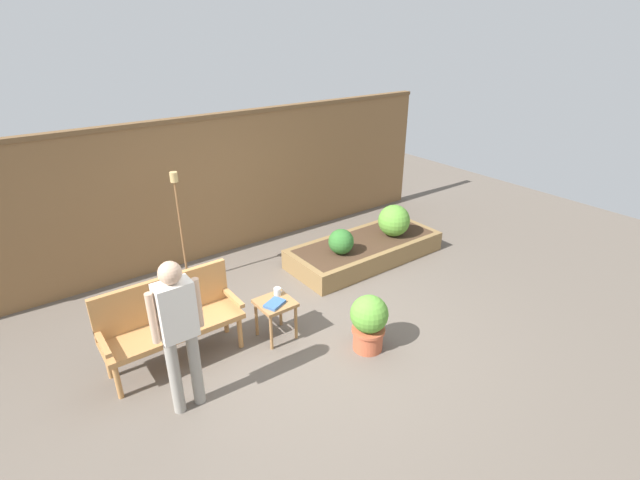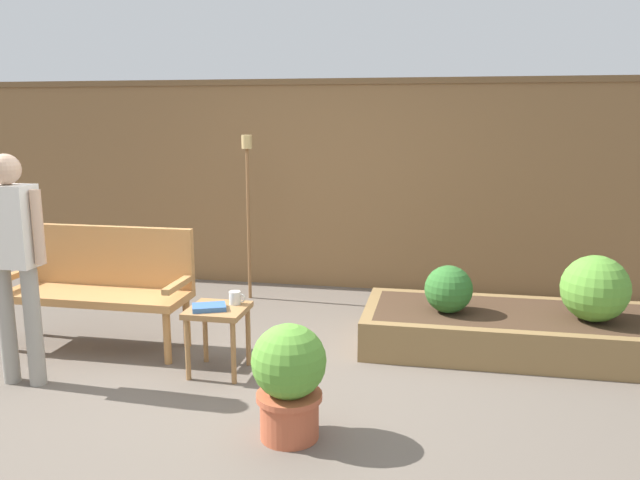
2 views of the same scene
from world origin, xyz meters
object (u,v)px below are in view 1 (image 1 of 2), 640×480
(person_by_bench, at_px, (178,325))
(garden_bench, at_px, (169,315))
(shrub_near_bench, at_px, (341,242))
(shrub_far_corner, at_px, (394,221))
(potted_boxwood, at_px, (369,321))
(tiki_torch, at_px, (178,209))
(cup_on_table, at_px, (278,292))
(side_table, at_px, (275,308))
(book_on_table, at_px, (275,304))

(person_by_bench, bearing_deg, garden_bench, 78.73)
(shrub_near_bench, height_order, shrub_far_corner, shrub_far_corner)
(potted_boxwood, bearing_deg, shrub_near_bench, 60.82)
(shrub_far_corner, bearing_deg, tiki_torch, 160.71)
(cup_on_table, bearing_deg, tiki_torch, 104.32)
(cup_on_table, xyz_separation_m, shrub_near_bench, (1.49, 0.67, -0.04))
(shrub_far_corner, relative_size, person_by_bench, 0.32)
(garden_bench, height_order, side_table, garden_bench)
(cup_on_table, xyz_separation_m, person_by_bench, (-1.34, -0.53, 0.41))
(cup_on_table, distance_m, potted_boxwood, 1.10)
(side_table, distance_m, tiki_torch, 1.98)
(side_table, xyz_separation_m, cup_on_table, (0.10, 0.10, 0.13))
(shrub_near_bench, xyz_separation_m, tiki_torch, (-1.93, 1.04, 0.63))
(cup_on_table, height_order, shrub_near_bench, shrub_near_bench)
(garden_bench, relative_size, shrub_near_bench, 3.91)
(side_table, bearing_deg, tiki_torch, 100.63)
(garden_bench, distance_m, potted_boxwood, 2.14)
(side_table, bearing_deg, person_by_bench, -160.93)
(garden_bench, distance_m, shrub_near_bench, 2.71)
(book_on_table, distance_m, shrub_far_corner, 2.81)
(book_on_table, relative_size, shrub_near_bench, 0.62)
(garden_bench, xyz_separation_m, shrub_near_bench, (2.67, 0.42, -0.06))
(tiki_torch, bearing_deg, cup_on_table, -75.68)
(side_table, height_order, person_by_bench, person_by_bench)
(book_on_table, distance_m, person_by_bench, 1.33)
(garden_bench, height_order, tiki_torch, tiki_torch)
(garden_bench, relative_size, cup_on_table, 11.99)
(book_on_table, height_order, potted_boxwood, potted_boxwood)
(potted_boxwood, bearing_deg, shrub_far_corner, 39.10)
(side_table, relative_size, shrub_far_corner, 0.97)
(person_by_bench, bearing_deg, shrub_near_bench, 23.04)
(garden_bench, bearing_deg, shrub_near_bench, 8.94)
(cup_on_table, bearing_deg, garden_bench, 167.96)
(garden_bench, height_order, book_on_table, garden_bench)
(book_on_table, xyz_separation_m, shrub_near_bench, (1.63, 0.83, -0.01))
(shrub_near_bench, distance_m, tiki_torch, 2.28)
(side_table, distance_m, cup_on_table, 0.19)
(garden_bench, relative_size, potted_boxwood, 2.16)
(book_on_table, relative_size, tiki_torch, 0.14)
(cup_on_table, bearing_deg, shrub_far_corner, 14.82)
(shrub_near_bench, relative_size, shrub_far_corner, 0.75)
(shrub_far_corner, relative_size, tiki_torch, 0.31)
(book_on_table, xyz_separation_m, person_by_bench, (-1.20, -0.37, 0.44))
(side_table, xyz_separation_m, tiki_torch, (-0.34, 1.82, 0.72))
(garden_bench, height_order, cup_on_table, garden_bench)
(side_table, distance_m, potted_boxwood, 1.07)
(shrub_near_bench, bearing_deg, shrub_far_corner, 0.00)
(cup_on_table, bearing_deg, potted_boxwood, -55.65)
(side_table, bearing_deg, garden_bench, 161.99)
(person_by_bench, bearing_deg, side_table, 19.07)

